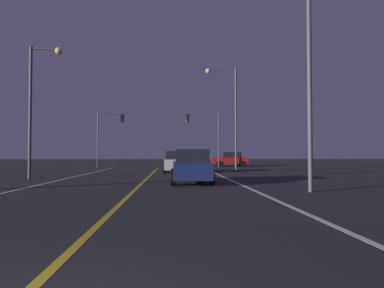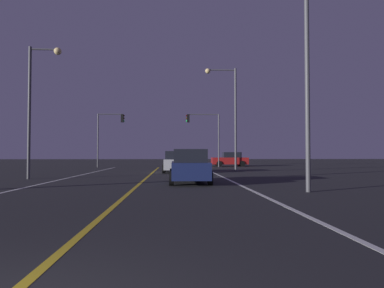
{
  "view_description": "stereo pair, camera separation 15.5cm",
  "coord_description": "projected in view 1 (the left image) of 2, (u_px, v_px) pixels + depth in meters",
  "views": [
    {
      "loc": [
        1.52,
        -2.5,
        1.46
      ],
      "look_at": [
        3.58,
        33.43,
        2.53
      ],
      "focal_mm": 32.17,
      "sensor_mm": 36.0,
      "label": 1
    },
    {
      "loc": [
        1.67,
        -2.5,
        1.46
      ],
      "look_at": [
        3.58,
        33.43,
        2.53
      ],
      "focal_mm": 32.17,
      "sensor_mm": 36.0,
      "label": 2
    }
  ],
  "objects": [
    {
      "name": "lane_edge_right",
      "position": [
        237.0,
        183.0,
        17.37
      ],
      "size": [
        0.16,
        41.52,
        0.01
      ],
      "primitive_type": "cube",
      "color": "silver",
      "rests_on": "ground"
    },
    {
      "name": "lane_edge_left",
      "position": [
        43.0,
        184.0,
        16.82
      ],
      "size": [
        0.16,
        41.52,
        0.01
      ],
      "primitive_type": "cube",
      "color": "silver",
      "rests_on": "ground"
    },
    {
      "name": "lane_center_divider",
      "position": [
        142.0,
        183.0,
        17.09
      ],
      "size": [
        0.16,
        41.52,
        0.01
      ],
      "primitive_type": "cube",
      "color": "gold",
      "rests_on": "ground"
    },
    {
      "name": "car_crossing_side",
      "position": [
        230.0,
        159.0,
        41.2
      ],
      "size": [
        4.3,
        2.02,
        1.7
      ],
      "rotation": [
        0.0,
        0.0,
        3.14
      ],
      "color": "black",
      "rests_on": "ground"
    },
    {
      "name": "car_lead_same_lane",
      "position": [
        191.0,
        167.0,
        17.31
      ],
      "size": [
        2.02,
        4.3,
        1.7
      ],
      "rotation": [
        0.0,
        0.0,
        1.57
      ],
      "color": "black",
      "rests_on": "ground"
    },
    {
      "name": "car_ahead_far",
      "position": [
        176.0,
        162.0,
        27.55
      ],
      "size": [
        2.02,
        4.3,
        1.7
      ],
      "rotation": [
        0.0,
        0.0,
        1.57
      ],
      "color": "black",
      "rests_on": "ground"
    },
    {
      "name": "traffic_light_near_right",
      "position": [
        203.0,
        128.0,
        38.73
      ],
      "size": [
        3.78,
        0.36,
        6.0
      ],
      "rotation": [
        0.0,
        0.0,
        3.14
      ],
      "color": "#4C4C51",
      "rests_on": "ground"
    },
    {
      "name": "traffic_light_near_left",
      "position": [
        110.0,
        128.0,
        38.13
      ],
      "size": [
        3.0,
        0.36,
        5.96
      ],
      "color": "#4C4C51",
      "rests_on": "ground"
    },
    {
      "name": "street_lamp_right_near",
      "position": [
        299.0,
        55.0,
        13.36
      ],
      "size": [
        1.99,
        0.44,
        8.43
      ],
      "rotation": [
        0.0,
        0.0,
        3.14
      ],
      "color": "#4C4C51",
      "rests_on": "ground"
    },
    {
      "name": "street_lamp_left_mid",
      "position": [
        38.0,
        95.0,
        20.27
      ],
      "size": [
        1.91,
        0.44,
        7.84
      ],
      "color": "#4C4C51",
      "rests_on": "ground"
    },
    {
      "name": "street_lamp_right_far",
      "position": [
        229.0,
        106.0,
        28.83
      ],
      "size": [
        2.65,
        0.44,
        8.68
      ],
      "rotation": [
        0.0,
        0.0,
        3.14
      ],
      "color": "#4C4C51",
      "rests_on": "ground"
    }
  ]
}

